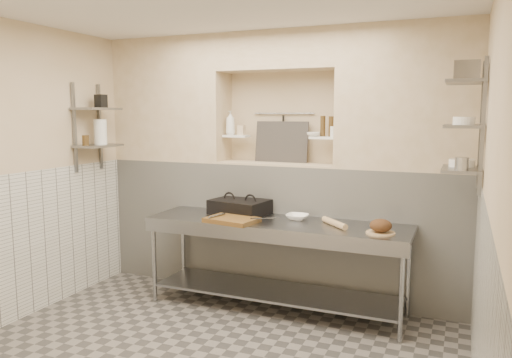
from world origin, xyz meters
The scene contains 46 objects.
wall_left centered at (-2.05, 0.00, 1.40)m, with size 0.10×3.90×2.80m, color beige.
wall_right centered at (2.05, 0.00, 1.40)m, with size 0.10×3.90×2.80m, color beige.
wall_back centered at (0.00, 2.00, 1.40)m, with size 4.00×0.10×2.80m, color beige.
backwall_lower centered at (0.00, 1.75, 0.70)m, with size 4.00×0.40×1.40m, color silver.
alcove_sill centered at (0.00, 1.75, 1.41)m, with size 1.30×0.40×0.02m, color beige.
backwall_pillar_left centered at (-1.33, 1.75, 2.10)m, with size 1.35×0.40×1.40m, color beige.
backwall_pillar_right centered at (1.33, 1.75, 2.10)m, with size 1.35×0.40×1.40m, color beige.
backwall_header centered at (0.00, 1.75, 2.60)m, with size 1.30×0.40×0.40m, color beige.
wainscot_left centered at (-1.99, 0.00, 0.70)m, with size 0.02×3.90×1.40m, color silver.
wainscot_right centered at (1.99, 0.00, 0.70)m, with size 0.02×3.90×1.40m, color silver.
alcove_shelf_left centered at (-0.50, 1.75, 1.70)m, with size 0.28×0.16×0.03m, color white.
alcove_shelf_right centered at (0.50, 1.75, 1.70)m, with size 0.28×0.16×0.03m, color white.
utensil_rail centered at (0.00, 1.92, 1.95)m, with size 0.02×0.02×0.70m, color gray.
hanging_steel centered at (0.00, 1.90, 1.78)m, with size 0.02×0.02×0.30m, color black.
splash_panel centered at (0.00, 1.85, 1.64)m, with size 0.60×0.02×0.45m, color #383330.
shelf_rail_left_a centered at (-1.98, 1.25, 1.80)m, with size 0.03×0.03×0.95m, color slate.
shelf_rail_left_b centered at (-1.98, 0.85, 1.80)m, with size 0.03×0.03×0.95m, color slate.
wall_shelf_left_lower centered at (-1.84, 1.05, 1.60)m, with size 0.30×0.50×0.03m, color slate.
wall_shelf_left_upper centered at (-1.84, 1.05, 2.00)m, with size 0.30×0.50×0.03m, color slate.
shelf_rail_right_a centered at (1.98, 1.25, 1.85)m, with size 0.03×0.03×1.05m, color slate.
shelf_rail_right_b centered at (1.98, 0.85, 1.85)m, with size 0.03×0.03×1.05m, color slate.
wall_shelf_right_lower centered at (1.84, 1.05, 1.50)m, with size 0.30×0.50×0.03m, color slate.
wall_shelf_right_mid centered at (1.84, 1.05, 1.85)m, with size 0.30×0.50×0.03m, color slate.
wall_shelf_right_upper centered at (1.84, 1.05, 2.20)m, with size 0.30×0.50×0.03m, color slate.
prep_table centered at (0.18, 1.18, 0.64)m, with size 2.60×0.70×0.90m.
panini_press centered at (-0.29, 1.37, 0.98)m, with size 0.63×0.50×0.15m.
cutting_board centered at (-0.20, 0.99, 0.92)m, with size 0.48×0.34×0.04m, color brown.
knife_blade centered at (0.11, 1.08, 0.95)m, with size 0.28×0.03×0.01m, color gray.
tongs centered at (-0.36, 0.98, 0.96)m, with size 0.02×0.02×0.23m, color gray.
mixing_bowl centered at (0.35, 1.35, 0.93)m, with size 0.22×0.22×0.05m, color white.
rolling_pin centered at (0.76, 1.21, 0.93)m, with size 0.06×0.06×0.39m, color tan.
bread_board centered at (1.21, 1.07, 0.91)m, with size 0.25×0.25×0.01m, color tan.
bread_loaf centered at (1.21, 1.07, 0.97)m, with size 0.19×0.19×0.12m, color #4C2D19.
bottle_soap centered at (-0.56, 1.71, 1.85)m, with size 0.10×0.10×0.27m, color white.
jar_alcove centered at (-0.44, 1.74, 1.77)m, with size 0.07×0.07×0.11m, color beige.
bowl_alcove centered at (0.39, 1.73, 1.73)m, with size 0.14×0.14×0.04m, color white.
condiment_a centered at (0.57, 1.77, 1.82)m, with size 0.06×0.06×0.21m, color #412D14.
condiment_b centered at (0.48, 1.78, 1.82)m, with size 0.05×0.05×0.21m, color #412D14.
condiment_c centered at (0.60, 1.73, 1.77)m, with size 0.06×0.06×0.11m, color white.
jug_left centered at (-1.84, 1.10, 1.75)m, with size 0.14×0.14×0.27m, color white.
jar_left centered at (-1.84, 0.86, 1.67)m, with size 0.07×0.07×0.11m, color #412D14.
box_left_upper centered at (-1.84, 1.12, 2.08)m, with size 0.10×0.10×0.14m, color black.
bowl_right centered at (1.84, 1.15, 1.54)m, with size 0.21×0.21×0.06m, color white.
canister_right centered at (1.84, 0.84, 1.56)m, with size 0.10×0.10×0.10m, color gray.
bowl_right_mid centered at (1.84, 0.97, 1.89)m, with size 0.17×0.17×0.06m, color white.
basket_right centered at (1.84, 1.05, 2.29)m, with size 0.19×0.24×0.15m, color gray.
Camera 1 is at (1.85, -3.31, 1.95)m, focal length 35.00 mm.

